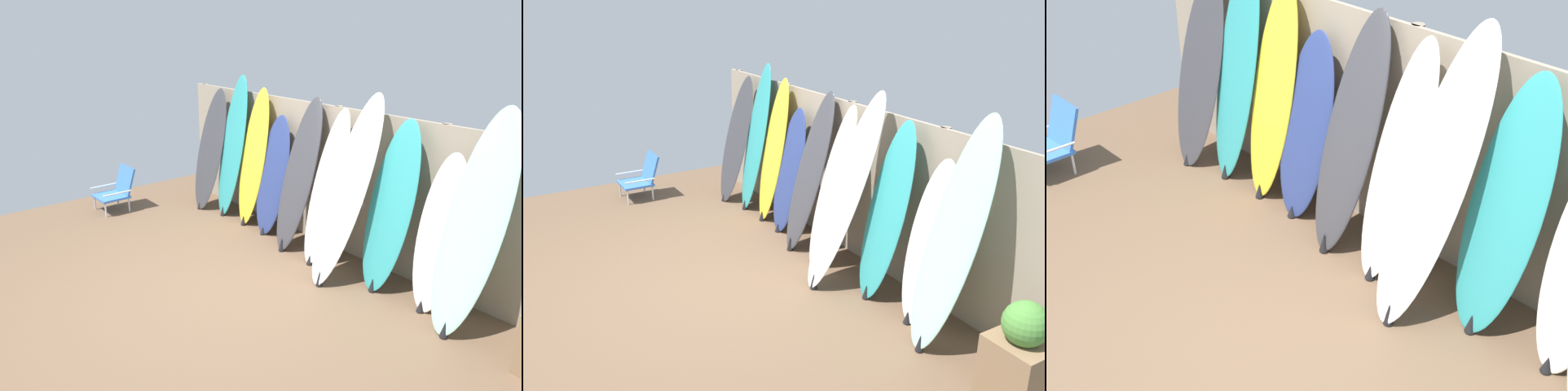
% 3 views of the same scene
% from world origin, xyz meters
% --- Properties ---
extents(ground, '(7.68, 7.68, 0.00)m').
position_xyz_m(ground, '(0.00, 0.00, 0.00)').
color(ground, brown).
extents(fence_back, '(6.08, 0.11, 1.80)m').
position_xyz_m(fence_back, '(-0.00, 2.01, 0.90)').
color(fence_back, gray).
rests_on(fence_back, ground).
extents(surfboard_charcoal_0, '(0.58, 0.60, 1.82)m').
position_xyz_m(surfboard_charcoal_0, '(-2.19, 1.62, 0.90)').
color(surfboard_charcoal_0, '#38383D').
rests_on(surfboard_charcoal_0, ground).
extents(surfboard_teal_1, '(0.61, 0.53, 2.05)m').
position_xyz_m(surfboard_teal_1, '(-1.73, 1.70, 1.02)').
color(surfboard_teal_1, teal).
rests_on(surfboard_teal_1, ground).
extents(surfboard_yellow_2, '(0.58, 0.50, 1.92)m').
position_xyz_m(surfboard_yellow_2, '(-1.24, 1.70, 0.95)').
color(surfboard_yellow_2, yellow).
rests_on(surfboard_yellow_2, ground).
extents(surfboard_navy_3, '(0.55, 0.41, 1.61)m').
position_xyz_m(surfboard_navy_3, '(-0.80, 1.68, 0.80)').
color(surfboard_navy_3, navy).
rests_on(surfboard_navy_3, ground).
extents(surfboard_charcoal_4, '(0.52, 0.65, 1.91)m').
position_xyz_m(surfboard_charcoal_4, '(-0.24, 1.63, 0.94)').
color(surfboard_charcoal_4, '#38383D').
rests_on(surfboard_charcoal_4, ground).
extents(surfboard_white_5, '(0.47, 0.59, 1.84)m').
position_xyz_m(surfboard_white_5, '(0.26, 1.61, 0.91)').
color(surfboard_white_5, white).
rests_on(surfboard_white_5, ground).
extents(surfboard_white_6, '(0.56, 0.91, 2.06)m').
position_xyz_m(surfboard_white_6, '(0.69, 1.46, 1.02)').
color(surfboard_white_6, white).
rests_on(surfboard_white_6, ground).
extents(surfboard_teal_7, '(0.58, 0.52, 1.84)m').
position_xyz_m(surfboard_teal_7, '(1.14, 1.64, 0.91)').
color(surfboard_teal_7, teal).
rests_on(surfboard_teal_7, ground).
extents(surfboard_white_8, '(0.50, 0.51, 1.59)m').
position_xyz_m(surfboard_white_8, '(1.71, 1.68, 0.78)').
color(surfboard_white_8, white).
rests_on(surfboard_white_8, ground).
extents(surfboard_seafoam_9, '(0.66, 0.73, 2.10)m').
position_xyz_m(surfboard_seafoam_9, '(2.10, 1.56, 1.04)').
color(surfboard_seafoam_9, '#9ED6BC').
rests_on(surfboard_seafoam_9, ground).
extents(beach_chair, '(0.50, 0.55, 0.66)m').
position_xyz_m(beach_chair, '(-2.98, 0.42, 0.33)').
color(beach_chair, silver).
rests_on(beach_chair, ground).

